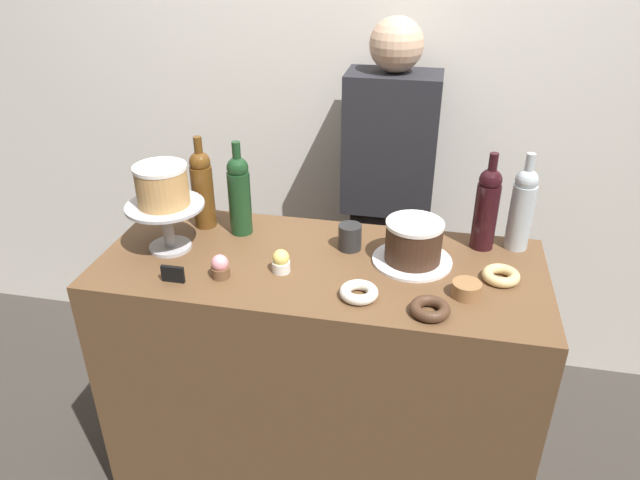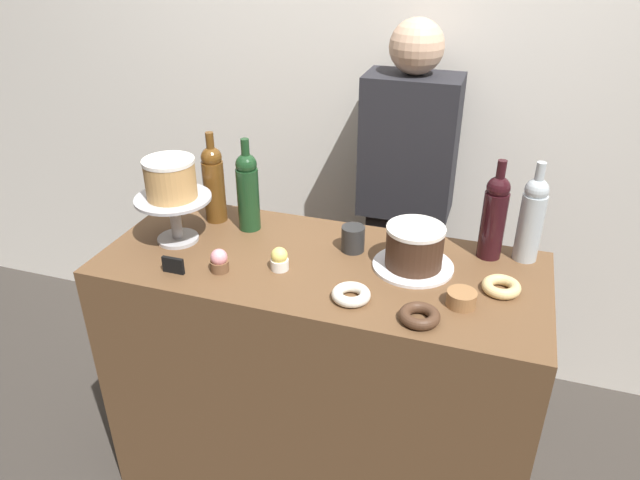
{
  "view_description": "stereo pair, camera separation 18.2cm",
  "coord_description": "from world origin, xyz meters",
  "px_view_note": "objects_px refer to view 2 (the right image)",
  "views": [
    {
      "loc": [
        0.32,
        -1.57,
        1.9
      ],
      "look_at": [
        0.0,
        0.0,
        1.03
      ],
      "focal_mm": 33.13,
      "sensor_mm": 36.0,
      "label": 1
    },
    {
      "loc": [
        0.5,
        -1.52,
        1.9
      ],
      "look_at": [
        0.0,
        0.0,
        1.03
      ],
      "focal_mm": 33.13,
      "sensor_mm": 36.0,
      "label": 2
    }
  ],
  "objects_px": {
    "cupcake_strawberry": "(219,261)",
    "donut_chocolate": "(419,316)",
    "cookie_stack": "(461,299)",
    "cake_stand_pedestal": "(175,211)",
    "donut_glazed": "(501,287)",
    "white_layer_cake": "(170,178)",
    "coffee_cup_ceramic": "(353,239)",
    "wine_bottle_clear": "(531,218)",
    "barista_figure": "(404,212)",
    "donut_sugar": "(351,295)",
    "wine_bottle_green": "(248,190)",
    "wine_bottle_dark_red": "(494,215)",
    "wine_bottle_amber": "(214,182)",
    "price_sign_chalkboard": "(173,265)",
    "chocolate_round_cake": "(415,246)",
    "cupcake_lemon": "(279,259)"
  },
  "relations": [
    {
      "from": "cupcake_strawberry",
      "to": "donut_glazed",
      "type": "height_order",
      "value": "cupcake_strawberry"
    },
    {
      "from": "wine_bottle_amber",
      "to": "donut_sugar",
      "type": "distance_m",
      "value": 0.7
    },
    {
      "from": "wine_bottle_clear",
      "to": "donut_glazed",
      "type": "distance_m",
      "value": 0.26
    },
    {
      "from": "white_layer_cake",
      "to": "coffee_cup_ceramic",
      "type": "distance_m",
      "value": 0.62
    },
    {
      "from": "white_layer_cake",
      "to": "cupcake_strawberry",
      "type": "xyz_separation_m",
      "value": [
        0.22,
        -0.13,
        -0.19
      ]
    },
    {
      "from": "wine_bottle_dark_red",
      "to": "cookie_stack",
      "type": "height_order",
      "value": "wine_bottle_dark_red"
    },
    {
      "from": "wine_bottle_dark_red",
      "to": "barista_figure",
      "type": "height_order",
      "value": "barista_figure"
    },
    {
      "from": "cake_stand_pedestal",
      "to": "coffee_cup_ceramic",
      "type": "relative_size",
      "value": 2.94
    },
    {
      "from": "chocolate_round_cake",
      "to": "barista_figure",
      "type": "bearing_deg",
      "value": 102.82
    },
    {
      "from": "cake_stand_pedestal",
      "to": "wine_bottle_green",
      "type": "xyz_separation_m",
      "value": [
        0.19,
        0.16,
        0.04
      ]
    },
    {
      "from": "cupcake_lemon",
      "to": "wine_bottle_clear",
      "type": "bearing_deg",
      "value": 23.04
    },
    {
      "from": "cake_stand_pedestal",
      "to": "price_sign_chalkboard",
      "type": "distance_m",
      "value": 0.23
    },
    {
      "from": "wine_bottle_clear",
      "to": "donut_chocolate",
      "type": "height_order",
      "value": "wine_bottle_clear"
    },
    {
      "from": "chocolate_round_cake",
      "to": "cake_stand_pedestal",
      "type": "bearing_deg",
      "value": -174.76
    },
    {
      "from": "chocolate_round_cake",
      "to": "coffee_cup_ceramic",
      "type": "xyz_separation_m",
      "value": [
        -0.21,
        0.05,
        -0.03
      ]
    },
    {
      "from": "cupcake_lemon",
      "to": "donut_chocolate",
      "type": "xyz_separation_m",
      "value": [
        0.46,
        -0.13,
        -0.02
      ]
    },
    {
      "from": "wine_bottle_dark_red",
      "to": "barista_figure",
      "type": "bearing_deg",
      "value": 127.86
    },
    {
      "from": "cupcake_strawberry",
      "to": "barista_figure",
      "type": "bearing_deg",
      "value": 62.33
    },
    {
      "from": "wine_bottle_green",
      "to": "donut_sugar",
      "type": "bearing_deg",
      "value": -34.76
    },
    {
      "from": "cookie_stack",
      "to": "coffee_cup_ceramic",
      "type": "height_order",
      "value": "coffee_cup_ceramic"
    },
    {
      "from": "wine_bottle_clear",
      "to": "barista_figure",
      "type": "xyz_separation_m",
      "value": [
        -0.46,
        0.44,
        -0.25
      ]
    },
    {
      "from": "coffee_cup_ceramic",
      "to": "price_sign_chalkboard",
      "type": "bearing_deg",
      "value": -147.7
    },
    {
      "from": "donut_chocolate",
      "to": "wine_bottle_green",
      "type": "bearing_deg",
      "value": 151.52
    },
    {
      "from": "wine_bottle_green",
      "to": "cupcake_lemon",
      "type": "xyz_separation_m",
      "value": [
        0.2,
        -0.22,
        -0.11
      ]
    },
    {
      "from": "cupcake_strawberry",
      "to": "barista_figure",
      "type": "height_order",
      "value": "barista_figure"
    },
    {
      "from": "wine_bottle_amber",
      "to": "cupcake_lemon",
      "type": "distance_m",
      "value": 0.44
    },
    {
      "from": "cookie_stack",
      "to": "chocolate_round_cake",
      "type": "bearing_deg",
      "value": 135.58
    },
    {
      "from": "cupcake_strawberry",
      "to": "barista_figure",
      "type": "distance_m",
      "value": 0.92
    },
    {
      "from": "white_layer_cake",
      "to": "barista_figure",
      "type": "relative_size",
      "value": 0.1
    },
    {
      "from": "white_layer_cake",
      "to": "coffee_cup_ceramic",
      "type": "xyz_separation_m",
      "value": [
        0.58,
        0.12,
        -0.18
      ]
    },
    {
      "from": "chocolate_round_cake",
      "to": "cupcake_lemon",
      "type": "height_order",
      "value": "chocolate_round_cake"
    },
    {
      "from": "cookie_stack",
      "to": "coffee_cup_ceramic",
      "type": "xyz_separation_m",
      "value": [
        -0.37,
        0.21,
        0.02
      ]
    },
    {
      "from": "donut_chocolate",
      "to": "price_sign_chalkboard",
      "type": "distance_m",
      "value": 0.76
    },
    {
      "from": "wine_bottle_clear",
      "to": "price_sign_chalkboard",
      "type": "height_order",
      "value": "wine_bottle_clear"
    },
    {
      "from": "donut_sugar",
      "to": "wine_bottle_clear",
      "type": "bearing_deg",
      "value": 40.51
    },
    {
      "from": "cookie_stack",
      "to": "cake_stand_pedestal",
      "type": "bearing_deg",
      "value": 174.63
    },
    {
      "from": "cupcake_lemon",
      "to": "wine_bottle_dark_red",
      "type": "bearing_deg",
      "value": 25.19
    },
    {
      "from": "white_layer_cake",
      "to": "wine_bottle_dark_red",
      "type": "relative_size",
      "value": 0.51
    },
    {
      "from": "cake_stand_pedestal",
      "to": "wine_bottle_dark_red",
      "type": "distance_m",
      "value": 1.02
    },
    {
      "from": "wine_bottle_green",
      "to": "barista_figure",
      "type": "distance_m",
      "value": 0.73
    },
    {
      "from": "donut_glazed",
      "to": "cookie_stack",
      "type": "distance_m",
      "value": 0.15
    },
    {
      "from": "cake_stand_pedestal",
      "to": "cookie_stack",
      "type": "height_order",
      "value": "cake_stand_pedestal"
    },
    {
      "from": "wine_bottle_clear",
      "to": "barista_figure",
      "type": "relative_size",
      "value": 0.2
    },
    {
      "from": "cupcake_strawberry",
      "to": "donut_chocolate",
      "type": "xyz_separation_m",
      "value": [
        0.63,
        -0.06,
        -0.02
      ]
    },
    {
      "from": "white_layer_cake",
      "to": "donut_glazed",
      "type": "distance_m",
      "value": 1.07
    },
    {
      "from": "white_layer_cake",
      "to": "wine_bottle_clear",
      "type": "bearing_deg",
      "value": 12.1
    },
    {
      "from": "wine_bottle_clear",
      "to": "donut_sugar",
      "type": "height_order",
      "value": "wine_bottle_clear"
    },
    {
      "from": "wine_bottle_dark_red",
      "to": "wine_bottle_amber",
      "type": "height_order",
      "value": "same"
    },
    {
      "from": "donut_chocolate",
      "to": "chocolate_round_cake",
      "type": "bearing_deg",
      "value": 103.76
    },
    {
      "from": "chocolate_round_cake",
      "to": "wine_bottle_amber",
      "type": "height_order",
      "value": "wine_bottle_amber"
    }
  ]
}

